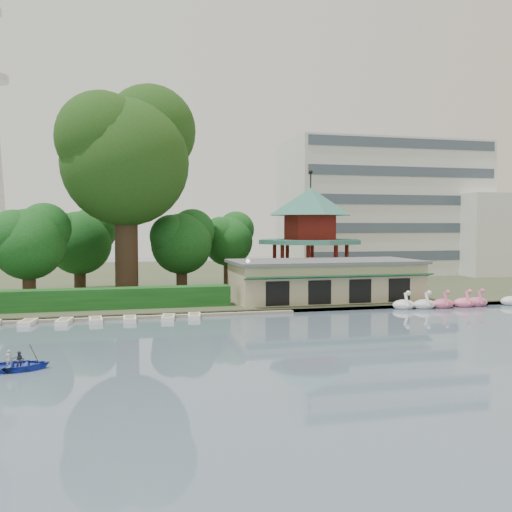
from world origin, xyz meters
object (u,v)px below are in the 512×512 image
object	(u,v)px
dock	(92,318)
big_tree	(127,151)
boathouse	(325,279)
pavilion	(310,228)
rowboat_with_passengers	(14,361)

from	to	relation	value
dock	big_tree	world-z (taller)	big_tree
boathouse	pavilion	xyz separation A→B (m)	(2.00, 10.03, 5.11)
dock	boathouse	distance (m)	22.62
dock	pavilion	bearing A→B (deg)	31.66
dock	rowboat_with_passengers	distance (m)	16.40
dock	pavilion	xyz separation A→B (m)	(24.00, 14.80, 7.36)
dock	rowboat_with_passengers	xyz separation A→B (m)	(-3.37, -16.05, 0.40)
boathouse	pavilion	world-z (taller)	pavilion
boathouse	big_tree	bearing A→B (deg)	161.68
boathouse	pavilion	size ratio (longest dim) A/B	1.38
boathouse	big_tree	size ratio (longest dim) A/B	0.85
dock	rowboat_with_passengers	bearing A→B (deg)	-101.86
dock	boathouse	bearing A→B (deg)	12.24
pavilion	big_tree	world-z (taller)	big_tree
big_tree	rowboat_with_passengers	bearing A→B (deg)	-103.59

